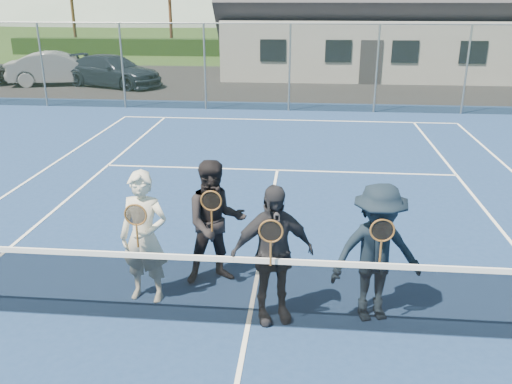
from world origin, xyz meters
TOP-DOWN VIEW (x-y plane):
  - ground at (0.00, 20.00)m, footprint 220.00×220.00m
  - court_surface at (0.00, 0.00)m, footprint 30.00×30.00m
  - tarmac_carpark at (-4.00, 20.00)m, footprint 40.00×12.00m
  - hedge_row at (0.00, 32.00)m, footprint 40.00×1.20m
  - car_b at (-10.75, 18.58)m, footprint 4.75×2.74m
  - car_c at (-8.16, 18.33)m, footprint 5.14×3.48m
  - court_markings at (0.00, 0.00)m, footprint 11.03×23.83m
  - tennis_net at (0.00, 0.00)m, footprint 11.68×0.08m
  - perimeter_fence at (0.00, 13.50)m, footprint 30.07×0.07m
  - player_a at (-1.42, 0.53)m, footprint 0.70×0.54m
  - player_b at (-0.57, 1.10)m, footprint 1.05×0.93m
  - player_c at (0.28, 0.20)m, footprint 1.14×0.76m
  - player_d at (1.56, 0.34)m, footprint 1.30×0.95m

SIDE VIEW (x-z plane):
  - ground at x=0.00m, z-range 0.00..0.00m
  - tarmac_carpark at x=-4.00m, z-range 0.00..0.01m
  - court_surface at x=0.00m, z-range 0.00..0.02m
  - court_markings at x=0.00m, z-range 0.02..0.03m
  - tennis_net at x=0.00m, z-range -0.01..1.09m
  - hedge_row at x=0.00m, z-range 0.00..1.10m
  - car_c at x=-8.16m, z-range 0.00..1.38m
  - car_b at x=-10.75m, z-range 0.00..1.48m
  - player_d at x=1.56m, z-range 0.02..1.82m
  - player_b at x=-0.57m, z-range 0.02..1.82m
  - player_c at x=0.28m, z-range 0.02..1.82m
  - player_a at x=-1.42m, z-range 0.02..1.82m
  - perimeter_fence at x=0.00m, z-range 0.01..3.03m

